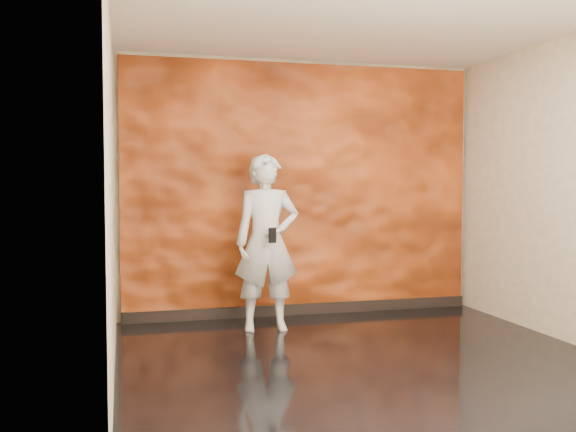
# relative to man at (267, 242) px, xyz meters

# --- Properties ---
(room) EXTENTS (4.02, 4.02, 2.81)m
(room) POSITION_rel_man_xyz_m (0.55, -1.31, 0.53)
(room) COLOR black
(room) RESTS_ON ground
(feature_wall) EXTENTS (3.90, 0.06, 2.75)m
(feature_wall) POSITION_rel_man_xyz_m (0.55, 0.65, 0.51)
(feature_wall) COLOR orange
(feature_wall) RESTS_ON ground
(baseboard) EXTENTS (3.90, 0.04, 0.12)m
(baseboard) POSITION_rel_man_xyz_m (0.55, 0.61, -0.81)
(baseboard) COLOR black
(baseboard) RESTS_ON ground
(man) EXTENTS (0.66, 0.46, 1.74)m
(man) POSITION_rel_man_xyz_m (0.00, 0.00, 0.00)
(man) COLOR #ACB2BC
(man) RESTS_ON ground
(phone) EXTENTS (0.08, 0.04, 0.15)m
(phone) POSITION_rel_man_xyz_m (-0.00, -0.25, 0.09)
(phone) COLOR black
(phone) RESTS_ON man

